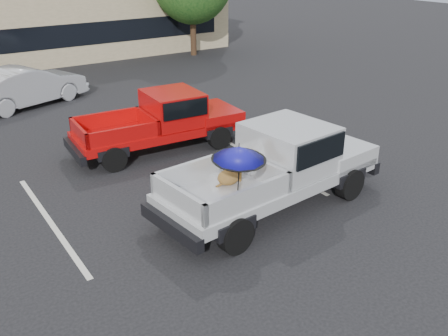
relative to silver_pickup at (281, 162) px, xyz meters
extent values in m
plane|color=black|center=(-1.78, 0.11, -1.05)|extent=(90.00, 90.00, 0.00)
cube|color=silver|center=(-4.78, 2.11, -1.05)|extent=(0.12, 5.00, 0.01)
cube|color=silver|center=(1.22, 2.11, -1.05)|extent=(0.12, 5.00, 0.01)
cube|color=black|center=(0.22, 17.13, 0.45)|extent=(18.00, 0.08, 1.10)
cylinder|color=#332114|center=(7.22, 16.11, 0.31)|extent=(0.32, 0.32, 2.73)
cylinder|color=#332114|center=(4.22, 24.11, 0.38)|extent=(0.32, 0.32, 2.86)
cylinder|color=black|center=(-2.06, -1.12, -0.67)|extent=(0.78, 0.35, 0.76)
cylinder|color=black|center=(-2.24, 0.71, -0.67)|extent=(0.78, 0.35, 0.76)
cylinder|color=black|center=(1.52, -0.76, -0.67)|extent=(0.78, 0.35, 0.76)
cylinder|color=black|center=(1.34, 1.07, -0.67)|extent=(0.78, 0.35, 0.76)
cube|color=silver|center=(-0.31, -0.02, -0.38)|extent=(5.56, 2.45, 0.28)
cube|color=silver|center=(1.68, 0.18, -0.17)|extent=(1.69, 2.06, 0.46)
cube|color=black|center=(2.43, 0.26, -0.55)|extent=(0.40, 1.97, 0.30)
cube|color=black|center=(-3.05, -0.30, -0.55)|extent=(0.38, 1.97, 0.28)
cube|color=silver|center=(0.24, 0.03, 0.30)|extent=(1.83, 2.00, 1.05)
cube|color=black|center=(0.24, 0.03, 0.50)|extent=(1.69, 2.08, 0.55)
cube|color=black|center=(-1.75, -0.17, -0.32)|extent=(2.47, 2.06, 0.10)
cube|color=silver|center=(-1.84, 0.70, -0.02)|extent=(2.30, 0.33, 0.50)
cube|color=silver|center=(-1.67, -1.03, -0.02)|extent=(2.30, 0.33, 0.50)
cube|color=silver|center=(-2.85, -0.28, -0.02)|extent=(0.28, 1.84, 0.50)
cube|color=silver|center=(-0.66, -0.06, -0.02)|extent=(0.28, 1.84, 0.50)
ellipsoid|color=brown|center=(-1.35, 0.16, -0.11)|extent=(0.54, 0.46, 0.33)
cylinder|color=brown|center=(-1.08, 0.11, -0.15)|extent=(0.07, 0.07, 0.25)
cylinder|color=brown|center=(-1.09, 0.27, -0.15)|extent=(0.07, 0.07, 0.25)
ellipsoid|color=brown|center=(-1.18, 0.18, 0.10)|extent=(0.34, 0.31, 0.45)
cylinder|color=red|center=(-1.16, 0.18, 0.25)|extent=(0.22, 0.22, 0.04)
sphere|color=brown|center=(-1.09, 0.19, 0.35)|extent=(0.24, 0.24, 0.24)
cone|color=black|center=(-0.95, 0.21, 0.33)|extent=(0.18, 0.13, 0.11)
cone|color=black|center=(-1.10, 0.13, 0.47)|extent=(0.08, 0.08, 0.12)
cone|color=black|center=(-1.11, 0.25, 0.47)|extent=(0.08, 0.08, 0.12)
cylinder|color=brown|center=(-1.54, 0.15, -0.21)|extent=(0.29, 0.05, 0.10)
cylinder|color=black|center=(-1.63, -0.61, 0.25)|extent=(0.02, 0.10, 1.05)
cone|color=#15129F|center=(-1.63, -0.61, 0.80)|extent=(1.10, 1.12, 0.36)
cylinder|color=black|center=(-1.63, -0.61, 0.96)|extent=(0.02, 0.02, 0.10)
cylinder|color=black|center=(-1.63, -0.61, 0.67)|extent=(1.10, 1.10, 0.09)
cylinder|color=black|center=(-2.52, 3.88, -0.71)|extent=(0.70, 0.30, 0.69)
cylinder|color=black|center=(-2.42, 5.54, -0.71)|extent=(0.70, 0.30, 0.69)
cylinder|color=black|center=(0.72, 3.68, -0.71)|extent=(0.70, 0.30, 0.69)
cylinder|color=black|center=(0.82, 5.34, -0.71)|extent=(0.70, 0.30, 0.69)
cube|color=#B90A0A|center=(-0.81, 4.61, -0.45)|extent=(4.96, 2.04, 0.25)
cube|color=#B90A0A|center=(1.00, 4.49, -0.26)|extent=(1.46, 1.81, 0.42)
cube|color=black|center=(1.67, 4.45, -0.60)|extent=(0.29, 1.78, 0.27)
cube|color=black|center=(-3.28, 4.76, -0.60)|extent=(0.27, 1.78, 0.25)
cube|color=#B90A0A|center=(-0.31, 4.57, 0.17)|extent=(1.59, 1.75, 0.95)
cube|color=black|center=(-0.31, 4.57, 0.35)|extent=(1.46, 1.83, 0.50)
cube|color=black|center=(-2.11, 4.69, -0.39)|extent=(2.18, 1.79, 0.09)
cube|color=#B90A0A|center=(-2.06, 5.47, -0.12)|extent=(2.08, 0.22, 0.45)
cube|color=#B90A0A|center=(-2.16, 3.90, -0.12)|extent=(2.08, 0.22, 0.45)
cube|color=#B90A0A|center=(-3.10, 4.75, -0.12)|extent=(0.19, 1.66, 0.45)
cube|color=#B90A0A|center=(-1.12, 4.63, -0.12)|extent=(0.19, 1.66, 0.45)
imported|color=silver|center=(-2.84, 11.41, -0.31)|extent=(4.76, 2.93, 1.48)
camera|label=1|loc=(-6.92, -7.95, 4.52)|focal=40.00mm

